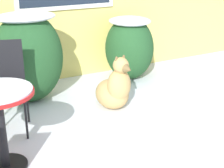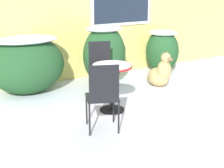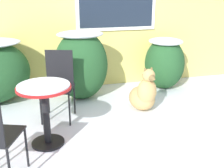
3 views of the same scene
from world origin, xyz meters
name	(u,v)px [view 1 (image 1 of 3)]	position (x,y,z in m)	size (l,w,h in m)	color
ground_plane	(105,151)	(0.00, 0.00, 0.00)	(16.00, 16.00, 0.00)	white
shrub_middle	(28,55)	(-0.27, 1.56, 0.62)	(0.89, 0.67, 1.16)	#235128
shrub_right	(129,46)	(1.30, 1.70, 0.51)	(0.73, 0.75, 0.95)	#235128
patio_chair_near_table	(5,83)	(-0.70, 0.92, 0.54)	(0.54, 0.54, 0.97)	black
dog	(115,89)	(0.56, 0.81, 0.26)	(0.45, 0.69, 0.71)	tan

